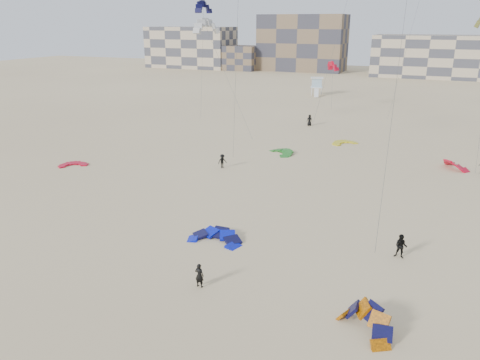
% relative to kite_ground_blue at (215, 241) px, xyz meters
% --- Properties ---
extents(ground, '(320.00, 320.00, 0.00)m').
position_rel_kite_ground_blue_xyz_m(ground, '(0.60, -4.90, 0.00)').
color(ground, beige).
rests_on(ground, ground).
extents(kite_ground_blue, '(4.01, 4.24, 2.18)m').
position_rel_kite_ground_blue_xyz_m(kite_ground_blue, '(0.00, 0.00, 0.00)').
color(kite_ground_blue, '#0012F0').
rests_on(kite_ground_blue, ground).
extents(kite_ground_orange, '(4.87, 4.87, 3.47)m').
position_rel_kite_ground_blue_xyz_m(kite_ground_orange, '(12.07, -6.75, 0.00)').
color(kite_ground_orange, orange).
rests_on(kite_ground_orange, ground).
extents(kite_ground_red, '(4.16, 4.18, 0.57)m').
position_rel_kite_ground_blue_xyz_m(kite_ground_red, '(-23.49, 11.27, 0.00)').
color(kite_ground_red, red).
rests_on(kite_ground_red, ground).
extents(kite_ground_green, '(5.11, 5.10, 1.42)m').
position_rel_kite_ground_blue_xyz_m(kite_ground_green, '(-2.99, 25.50, 0.00)').
color(kite_ground_green, '#1D791F').
rests_on(kite_ground_green, ground).
extents(kite_ground_red_far, '(4.51, 4.46, 2.87)m').
position_rel_kite_ground_blue_xyz_m(kite_ground_red_far, '(16.96, 26.98, 0.00)').
color(kite_ground_red_far, red).
rests_on(kite_ground_red_far, ground).
extents(kite_ground_yellow, '(4.69, 4.70, 0.69)m').
position_rel_kite_ground_blue_xyz_m(kite_ground_yellow, '(3.30, 33.54, 0.00)').
color(kite_ground_yellow, yellow).
rests_on(kite_ground_yellow, ground).
extents(kitesurfer_main, '(0.58, 0.38, 1.59)m').
position_rel_kite_ground_blue_xyz_m(kitesurfer_main, '(1.91, -6.21, 0.80)').
color(kitesurfer_main, black).
rests_on(kitesurfer_main, ground).
extents(kitesurfer_b, '(0.92, 0.75, 1.74)m').
position_rel_kite_ground_blue_xyz_m(kitesurfer_b, '(13.09, 2.58, 0.87)').
color(kitesurfer_b, black).
rests_on(kitesurfer_b, ground).
extents(kitesurfer_c, '(1.12, 1.17, 1.59)m').
position_rel_kite_ground_blue_xyz_m(kitesurfer_c, '(-7.28, 17.06, 0.80)').
color(kitesurfer_c, black).
rests_on(kitesurfer_c, ground).
extents(kitesurfer_e, '(0.97, 0.75, 1.78)m').
position_rel_kite_ground_blue_xyz_m(kitesurfer_e, '(-4.04, 43.02, 0.89)').
color(kitesurfer_e, black).
rests_on(kitesurfer_e, ground).
extents(kite_fly_grey, '(10.97, 6.41, 15.41)m').
position_rel_kite_ground_blue_xyz_m(kite_fly_grey, '(-15.88, 30.92, 14.90)').
color(kite_fly_grey, silver).
rests_on(kite_fly_grey, ground).
extents(kite_fly_navy, '(3.97, 7.50, 18.00)m').
position_rel_kite_ground_blue_xyz_m(kite_fly_navy, '(-22.38, 42.96, 17.73)').
color(kite_fly_navy, '#0B0A3B').
rests_on(kite_fly_navy, ground).
extents(kite_fly_red, '(4.34, 7.01, 8.26)m').
position_rel_kite_ground_blue_xyz_m(kite_fly_red, '(-3.80, 57.14, 8.00)').
color(kite_fly_red, red).
rests_on(kite_fly_red, ground).
extents(lifeguard_tower_far, '(3.36, 5.70, 3.93)m').
position_rel_kite_ground_blue_xyz_m(lifeguard_tower_far, '(-10.99, 75.53, 1.95)').
color(lifeguard_tower_far, white).
rests_on(lifeguard_tower_far, ground).
extents(condo_west_a, '(30.00, 15.00, 14.00)m').
position_rel_kite_ground_blue_xyz_m(condo_west_a, '(-69.40, 125.10, 7.00)').
color(condo_west_a, '#C4B090').
rests_on(condo_west_a, ground).
extents(condo_west_b, '(28.00, 14.00, 18.00)m').
position_rel_kite_ground_blue_xyz_m(condo_west_b, '(-29.40, 129.10, 9.00)').
color(condo_west_b, brown).
rests_on(condo_west_b, ground).
extents(condo_mid, '(32.00, 16.00, 12.00)m').
position_rel_kite_ground_blue_xyz_m(condo_mid, '(10.60, 125.10, 6.00)').
color(condo_mid, '#C4B090').
rests_on(condo_mid, ground).
extents(condo_fill_left, '(12.00, 10.00, 8.00)m').
position_rel_kite_ground_blue_xyz_m(condo_fill_left, '(-49.40, 123.10, 4.00)').
color(condo_fill_left, brown).
rests_on(condo_fill_left, ground).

